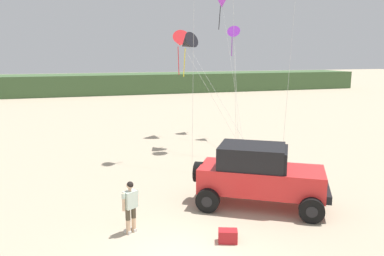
{
  "coord_description": "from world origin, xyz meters",
  "views": [
    {
      "loc": [
        -2.65,
        -9.14,
        5.46
      ],
      "look_at": [
        1.34,
        3.43,
        2.93
      ],
      "focal_mm": 35.96,
      "sensor_mm": 36.0,
      "label": 1
    }
  ],
  "objects_px": {
    "kite_blue_swept": "(222,2)",
    "kite_purple_stunt": "(187,43)",
    "kite_white_parafoil": "(181,41)",
    "person_watching": "(130,204)",
    "jeep": "(259,174)",
    "cooler_box": "(228,236)",
    "kite_orange_streamer": "(234,34)"
  },
  "relations": [
    {
      "from": "kite_purple_stunt",
      "to": "kite_blue_swept",
      "type": "bearing_deg",
      "value": 46.68
    },
    {
      "from": "kite_orange_streamer",
      "to": "jeep",
      "type": "bearing_deg",
      "value": -109.0
    },
    {
      "from": "kite_white_parafoil",
      "to": "kite_orange_streamer",
      "type": "relative_size",
      "value": 0.97
    },
    {
      "from": "person_watching",
      "to": "kite_purple_stunt",
      "type": "relative_size",
      "value": 0.25
    },
    {
      "from": "cooler_box",
      "to": "kite_purple_stunt",
      "type": "relative_size",
      "value": 0.08
    },
    {
      "from": "kite_white_parafoil",
      "to": "kite_blue_swept",
      "type": "relative_size",
      "value": 0.73
    },
    {
      "from": "cooler_box",
      "to": "kite_orange_streamer",
      "type": "xyz_separation_m",
      "value": [
        6.1,
        13.69,
        6.55
      ]
    },
    {
      "from": "cooler_box",
      "to": "kite_orange_streamer",
      "type": "distance_m",
      "value": 16.36
    },
    {
      "from": "jeep",
      "to": "person_watching",
      "type": "bearing_deg",
      "value": -170.81
    },
    {
      "from": "kite_blue_swept",
      "to": "person_watching",
      "type": "bearing_deg",
      "value": -121.05
    },
    {
      "from": "kite_blue_swept",
      "to": "kite_purple_stunt",
      "type": "xyz_separation_m",
      "value": [
        -3.75,
        -3.98,
        -2.94
      ]
    },
    {
      "from": "kite_purple_stunt",
      "to": "kite_orange_streamer",
      "type": "relative_size",
      "value": 0.92
    },
    {
      "from": "person_watching",
      "to": "kite_purple_stunt",
      "type": "bearing_deg",
      "value": 64.6
    },
    {
      "from": "kite_blue_swept",
      "to": "kite_white_parafoil",
      "type": "bearing_deg",
      "value": -168.33
    },
    {
      "from": "person_watching",
      "to": "cooler_box",
      "type": "bearing_deg",
      "value": -29.44
    },
    {
      "from": "kite_white_parafoil",
      "to": "kite_orange_streamer",
      "type": "bearing_deg",
      "value": -29.66
    },
    {
      "from": "kite_white_parafoil",
      "to": "kite_purple_stunt",
      "type": "bearing_deg",
      "value": -99.75
    },
    {
      "from": "cooler_box",
      "to": "kite_blue_swept",
      "type": "xyz_separation_m",
      "value": [
        6.18,
        16.11,
        8.85
      ]
    },
    {
      "from": "jeep",
      "to": "kite_blue_swept",
      "type": "distance_m",
      "value": 16.42
    },
    {
      "from": "cooler_box",
      "to": "kite_white_parafoil",
      "type": "height_order",
      "value": "kite_white_parafoil"
    },
    {
      "from": "jeep",
      "to": "person_watching",
      "type": "relative_size",
      "value": 2.97
    },
    {
      "from": "jeep",
      "to": "person_watching",
      "type": "xyz_separation_m",
      "value": [
        -4.79,
        -0.78,
        -0.26
      ]
    },
    {
      "from": "person_watching",
      "to": "cooler_box",
      "type": "height_order",
      "value": "person_watching"
    },
    {
      "from": "jeep",
      "to": "person_watching",
      "type": "distance_m",
      "value": 4.86
    },
    {
      "from": "cooler_box",
      "to": "kite_blue_swept",
      "type": "height_order",
      "value": "kite_blue_swept"
    },
    {
      "from": "kite_purple_stunt",
      "to": "kite_orange_streamer",
      "type": "xyz_separation_m",
      "value": [
        3.67,
        1.56,
        0.64
      ]
    },
    {
      "from": "person_watching",
      "to": "kite_orange_streamer",
      "type": "height_order",
      "value": "kite_orange_streamer"
    },
    {
      "from": "jeep",
      "to": "kite_blue_swept",
      "type": "bearing_deg",
      "value": 73.82
    },
    {
      "from": "kite_white_parafoil",
      "to": "kite_orange_streamer",
      "type": "height_order",
      "value": "kite_orange_streamer"
    },
    {
      "from": "person_watching",
      "to": "kite_blue_swept",
      "type": "xyz_separation_m",
      "value": [
        8.81,
        14.63,
        8.1
      ]
    },
    {
      "from": "person_watching",
      "to": "kite_white_parafoil",
      "type": "height_order",
      "value": "kite_white_parafoil"
    },
    {
      "from": "cooler_box",
      "to": "jeep",
      "type": "bearing_deg",
      "value": 66.84
    }
  ]
}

